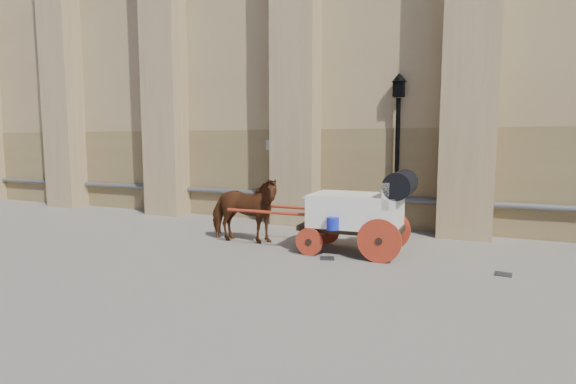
% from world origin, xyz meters
% --- Properties ---
extents(ground, '(90.00, 90.00, 0.00)m').
position_xyz_m(ground, '(0.00, 0.00, 0.00)').
color(ground, slate).
rests_on(ground, ground).
extents(horse, '(2.09, 1.07, 1.71)m').
position_xyz_m(horse, '(-1.23, 0.63, 0.85)').
color(horse, '#552810').
rests_on(horse, ground).
extents(carriage, '(4.49, 1.60, 1.96)m').
position_xyz_m(carriage, '(1.87, 0.71, 1.06)').
color(carriage, black).
rests_on(carriage, ground).
extents(street_lamp, '(0.43, 0.43, 4.56)m').
position_xyz_m(street_lamp, '(2.10, 3.80, 2.44)').
color(street_lamp, black).
rests_on(street_lamp, ground).
extents(drain_grate_near, '(0.41, 0.41, 0.01)m').
position_xyz_m(drain_grate_near, '(1.28, -0.06, 0.01)').
color(drain_grate_near, black).
rests_on(drain_grate_near, ground).
extents(drain_grate_far, '(0.35, 0.35, 0.01)m').
position_xyz_m(drain_grate_far, '(4.86, 0.18, 0.01)').
color(drain_grate_far, black).
rests_on(drain_grate_far, ground).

